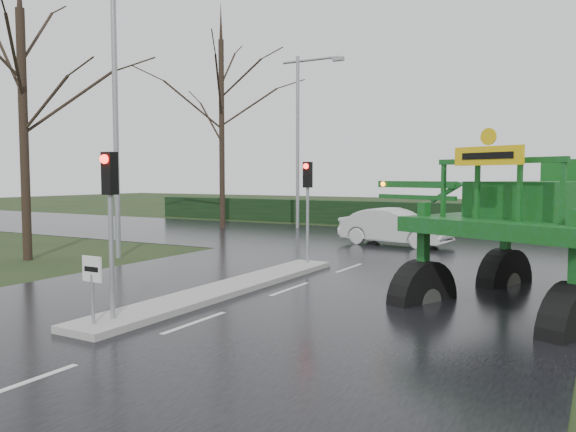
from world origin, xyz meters
The scene contains 14 objects.
ground centered at (0.00, 0.00, 0.00)m, with size 140.00×140.00×0.00m, color black.
road_main centered at (0.00, 10.00, 0.00)m, with size 14.00×80.00×0.02m, color black.
road_cross centered at (0.00, 16.00, 0.01)m, with size 80.00×12.00×0.02m, color black.
median_island centered at (-1.30, 3.00, 0.09)m, with size 1.20×10.00×0.16m, color gray.
hedge_row centered at (0.00, 24.00, 0.75)m, with size 44.00×0.90×1.50m, color black.
keep_left_sign centered at (-1.30, -1.50, 1.06)m, with size 0.50×0.07×1.35m.
traffic_signal_near centered at (-1.30, -1.01, 2.59)m, with size 0.26×0.33×3.52m.
traffic_signal_mid centered at (-1.30, 7.49, 2.59)m, with size 0.26×0.33×3.52m.
street_light_left_near centered at (-8.19, 6.00, 5.99)m, with size 3.85×0.30×10.00m.
street_light_left_far centered at (-8.19, 20.00, 5.99)m, with size 3.85×0.30×10.00m.
tree_left_near centered at (-11.00, 4.00, 5.85)m, with size 6.30×6.30×10.85m.
tree_left_far centered at (-12.50, 18.00, 7.15)m, with size 7.70×7.70×13.26m.
crop_sprayer centered at (3.59, 4.59, 2.40)m, with size 8.46×6.81×5.07m.
white_sedan centered at (-0.77, 14.82, 0.00)m, with size 1.71×4.90×1.61m, color silver.
Camera 1 is at (7.31, -8.97, 3.03)m, focal length 35.00 mm.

